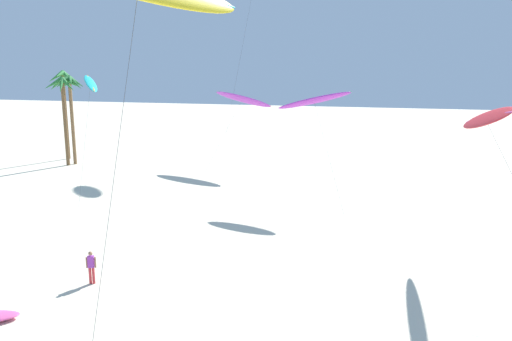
# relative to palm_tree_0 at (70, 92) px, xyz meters

# --- Properties ---
(palm_tree_0) EXTENTS (3.24, 3.75, 10.15)m
(palm_tree_0) POSITION_rel_palm_tree_0_xyz_m (0.00, 0.00, 0.00)
(palm_tree_0) COLOR olive
(palm_tree_0) RESTS_ON ground
(palm_tree_1) EXTENTS (3.92, 3.85, 10.02)m
(palm_tree_1) POSITION_rel_palm_tree_0_xyz_m (-0.31, -0.89, -0.20)
(palm_tree_1) COLOR brown
(palm_tree_1) RESTS_ON ground
(palm_tree_2) EXTENTS (3.19, 3.78, 10.70)m
(palm_tree_2) POSITION_rel_palm_tree_0_xyz_m (-3.01, 2.75, 0.47)
(palm_tree_2) COLOR brown
(palm_tree_2) RESTS_ON ground
(flying_kite_0) EXTENTS (6.23, 4.55, 9.31)m
(flying_kite_0) POSITION_rel_palm_tree_0_xyz_m (29.40, -7.89, 0.02)
(flying_kite_0) COLOR purple
(flying_kite_0) RESTS_ON ground
(flying_kite_3) EXTENTS (5.91, 9.76, 10.50)m
(flying_kite_3) POSITION_rel_palm_tree_0_xyz_m (9.60, -9.54, 1.30)
(flying_kite_3) COLOR #19B2B7
(flying_kite_3) RESTS_ON ground
(flying_kite_4) EXTENTS (8.11, 6.31, 8.69)m
(flying_kite_4) POSITION_rel_palm_tree_0_xyz_m (19.15, 4.03, -0.66)
(flying_kite_4) COLOR purple
(flying_kite_4) RESTS_ON ground
(flying_kite_7) EXTENTS (4.68, 14.24, 9.34)m
(flying_kite_7) POSITION_rel_palm_tree_0_xyz_m (40.81, -18.23, -0.19)
(flying_kite_7) COLOR red
(flying_kite_7) RESTS_ON ground
(person_foreground_walker) EXTENTS (0.48, 0.30, 1.72)m
(person_foreground_walker) POSITION_rel_palm_tree_0_xyz_m (21.98, -27.68, -7.31)
(person_foreground_walker) COLOR red
(person_foreground_walker) RESTS_ON ground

